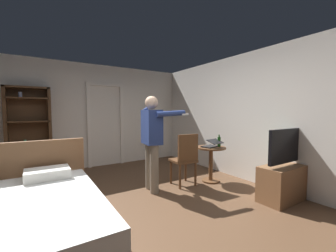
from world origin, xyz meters
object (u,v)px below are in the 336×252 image
object	(u,v)px
bed	(6,230)
laptop	(212,145)
bookshelf	(29,129)
suitcase_dark	(45,182)
wooden_chair	(185,157)
person_blue_shirt	(152,136)
side_table	(211,158)
bottle_on_table	(219,142)
tv_flatscreen	(285,178)

from	to	relation	value
bed	laptop	size ratio (longest dim) A/B	5.13
bed	bookshelf	xyz separation A→B (m)	(0.15, 2.90, 0.72)
laptop	suitcase_dark	bearing A→B (deg)	157.16
wooden_chair	person_blue_shirt	xyz separation A→B (m)	(-0.63, 0.13, 0.43)
laptop	person_blue_shirt	bearing A→B (deg)	168.53
laptop	person_blue_shirt	distance (m)	1.24
side_table	bottle_on_table	size ratio (longest dim) A/B	2.87
laptop	bottle_on_table	world-z (taller)	bottle_on_table
laptop	wooden_chair	xyz separation A→B (m)	(-0.57, 0.11, -0.21)
side_table	laptop	xyz separation A→B (m)	(-0.02, -0.04, 0.29)
tv_flatscreen	person_blue_shirt	bearing A→B (deg)	137.13
bed	side_table	bearing A→B (deg)	11.31
bottle_on_table	wooden_chair	distance (m)	0.79
wooden_chair	person_blue_shirt	distance (m)	0.77
bed	side_table	distance (m)	3.28
bottle_on_table	bookshelf	bearing A→B (deg)	143.81
bed	wooden_chair	distance (m)	2.73
bottle_on_table	tv_flatscreen	bearing A→B (deg)	-79.07
bookshelf	person_blue_shirt	world-z (taller)	bookshelf
side_table	wooden_chair	world-z (taller)	wooden_chair
bookshelf	laptop	bearing A→B (deg)	-37.17
bottle_on_table	person_blue_shirt	distance (m)	1.39
tv_flatscreen	bottle_on_table	size ratio (longest dim) A/B	4.66
side_table	person_blue_shirt	distance (m)	1.33
person_blue_shirt	bed	bearing A→B (deg)	-157.12
bookshelf	person_blue_shirt	bearing A→B (deg)	-48.20
tv_flatscreen	laptop	size ratio (longest dim) A/B	2.99
bed	laptop	bearing A→B (deg)	10.65
bookshelf	suitcase_dark	size ratio (longest dim) A/B	3.40
laptop	bottle_on_table	bearing A→B (deg)	-13.05
side_table	person_blue_shirt	world-z (taller)	person_blue_shirt
side_table	laptop	distance (m)	0.29
bookshelf	wooden_chair	world-z (taller)	bookshelf
bottle_on_table	person_blue_shirt	size ratio (longest dim) A/B	0.15
bottle_on_table	person_blue_shirt	xyz separation A→B (m)	(-1.36, 0.28, 0.17)
bed	bookshelf	distance (m)	2.99
bookshelf	person_blue_shirt	distance (m)	2.76
laptop	person_blue_shirt	xyz separation A→B (m)	(-1.19, 0.24, 0.22)
wooden_chair	bookshelf	bearing A→B (deg)	138.46
side_table	wooden_chair	size ratio (longest dim) A/B	0.71
side_table	wooden_chair	xyz separation A→B (m)	(-0.59, 0.07, 0.08)
bottle_on_table	wooden_chair	size ratio (longest dim) A/B	0.25
bed	bottle_on_table	world-z (taller)	bed
tv_flatscreen	bottle_on_table	distance (m)	1.30
bed	bookshelf	size ratio (longest dim) A/B	1.02
bookshelf	laptop	xyz separation A→B (m)	(3.03, -2.30, -0.27)
bookshelf	person_blue_shirt	size ratio (longest dim) A/B	1.15
side_table	wooden_chair	distance (m)	0.60
side_table	bottle_on_table	xyz separation A→B (m)	(0.14, -0.08, 0.34)
laptop	bottle_on_table	size ratio (longest dim) A/B	1.56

